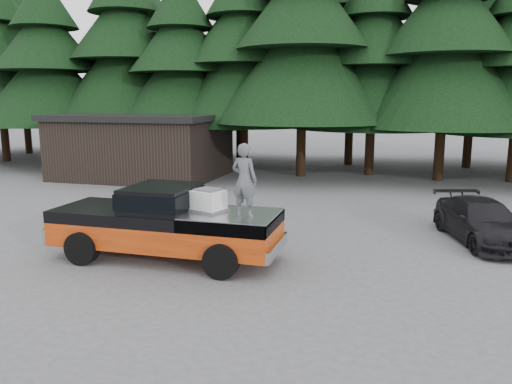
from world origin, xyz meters
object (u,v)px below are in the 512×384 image
(man_on_bed, at_px, (244,180))
(utility_building, at_px, (143,145))
(air_compressor, at_px, (208,201))
(parked_car, at_px, (482,221))
(pickup_truck, at_px, (166,234))

(man_on_bed, bearing_deg, utility_building, -42.18)
(air_compressor, bearing_deg, parked_car, 48.86)
(parked_car, bearing_deg, pickup_truck, -170.14)
(pickup_truck, relative_size, air_compressor, 8.12)
(air_compressor, bearing_deg, pickup_truck, -158.00)
(pickup_truck, height_order, air_compressor, air_compressor)
(man_on_bed, xyz_separation_m, utility_building, (-9.49, 12.58, -0.54))
(pickup_truck, height_order, utility_building, utility_building)
(pickup_truck, bearing_deg, parked_car, 25.99)
(air_compressor, bearing_deg, man_on_bed, 5.05)
(man_on_bed, bearing_deg, parked_car, -134.05)
(parked_car, bearing_deg, utility_building, 135.19)
(pickup_truck, bearing_deg, air_compressor, 2.47)
(air_compressor, relative_size, parked_car, 0.18)
(pickup_truck, bearing_deg, man_on_bed, -5.61)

